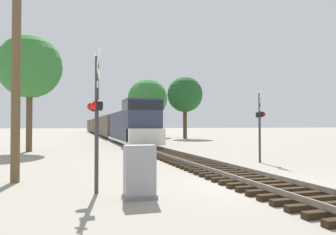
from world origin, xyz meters
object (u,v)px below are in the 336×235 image
object	(u,v)px
tree_far_right	(30,67)
utility_pole	(16,40)
relay_cabinet	(140,172)
tree_mid_background	(185,95)
freight_train	(104,126)
crossing_signal_near	(96,111)
crossing_signal_far	(260,119)
tree_deep_background	(147,99)

from	to	relation	value
tree_far_right	utility_pole	bearing A→B (deg)	-85.09
relay_cabinet	tree_mid_background	distance (m)	40.41
freight_train	crossing_signal_near	distance (m)	56.88
crossing_signal_near	tree_far_right	distance (m)	18.03
crossing_signal_near	crossing_signal_far	xyz separation A→B (m)	(9.10, 5.66, -0.08)
crossing_signal_near	tree_deep_background	distance (m)	45.46
freight_train	tree_mid_background	distance (m)	23.22
crossing_signal_near	relay_cabinet	size ratio (longest dim) A/B	2.87
crossing_signal_far	tree_deep_background	distance (m)	38.44
crossing_signal_near	tree_far_right	bearing A→B (deg)	-173.29
freight_train	relay_cabinet	xyz separation A→B (m)	(-4.30, -57.67, -1.12)
crossing_signal_far	relay_cabinet	bearing A→B (deg)	148.09
utility_pole	tree_deep_background	world-z (taller)	utility_pole
crossing_signal_far	utility_pole	distance (m)	12.37
utility_pole	tree_mid_background	distance (m)	38.12
relay_cabinet	utility_pole	world-z (taller)	utility_pole
utility_pole	freight_train	bearing A→B (deg)	81.52
tree_far_right	tree_deep_background	xyz separation A→B (m)	(15.32, 26.68, -0.09)
tree_mid_background	tree_deep_background	distance (m)	8.58
crossing_signal_near	tree_mid_background	bearing A→B (deg)	150.88
relay_cabinet	tree_deep_background	xyz separation A→B (m)	(10.35, 44.87, 5.70)
tree_far_right	tree_mid_background	xyz separation A→B (m)	(19.37, 19.11, 0.05)
relay_cabinet	freight_train	bearing A→B (deg)	85.74
freight_train	crossing_signal_near	size ratio (longest dim) A/B	19.20
tree_far_right	tree_mid_background	size ratio (longest dim) A/B	0.97
freight_train	tree_mid_background	bearing A→B (deg)	-63.62
crossing_signal_far	utility_pole	size ratio (longest dim) A/B	0.39
freight_train	relay_cabinet	world-z (taller)	freight_train
tree_mid_background	tree_deep_background	size ratio (longest dim) A/B	0.95
tree_mid_background	crossing_signal_far	bearing A→B (deg)	-101.84
tree_deep_background	crossing_signal_near	bearing A→B (deg)	-104.67
utility_pole	tree_far_right	distance (m)	14.51
crossing_signal_near	relay_cabinet	distance (m)	2.30
tree_far_right	tree_mid_background	distance (m)	27.21
freight_train	tree_far_right	size ratio (longest dim) A/B	9.10
freight_train	crossing_signal_far	world-z (taller)	freight_train
freight_train	tree_mid_background	world-z (taller)	tree_mid_background
freight_train	crossing_signal_far	bearing A→B (deg)	-85.86
utility_pole	tree_mid_background	xyz separation A→B (m)	(18.13, 33.50, 1.49)
crossing_signal_near	utility_pole	world-z (taller)	utility_pole
crossing_signal_far	utility_pole	xyz separation A→B (m)	(-11.72, -2.91, 2.72)
utility_pole	tree_far_right	xyz separation A→B (m)	(-1.24, 14.39, 1.44)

